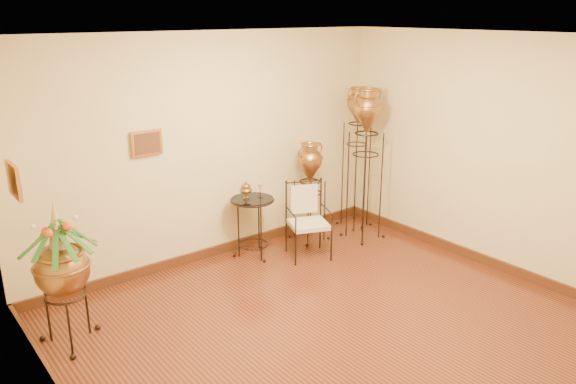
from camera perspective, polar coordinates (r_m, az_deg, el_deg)
ground at (r=5.63m, az=6.36°, el=-14.49°), size 5.00×5.00×0.00m
room_shell at (r=4.93m, az=6.94°, el=2.80°), size 5.02×5.02×2.81m
amphora_tall at (r=8.05m, az=6.96°, el=3.65°), size 0.48×0.48×2.04m
amphora_mid at (r=7.60m, az=7.85°, el=2.86°), size 0.53×0.53×2.09m
amphora_short at (r=7.58m, az=2.21°, el=0.06°), size 0.46×0.46×1.38m
planter_urn at (r=5.53m, az=-22.05°, el=-6.80°), size 0.80×0.80×1.46m
armchair at (r=7.09m, az=2.10°, el=-2.99°), size 0.69×0.67×0.96m
side_table at (r=7.14m, az=-3.61°, el=-3.50°), size 0.60×0.60×0.98m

